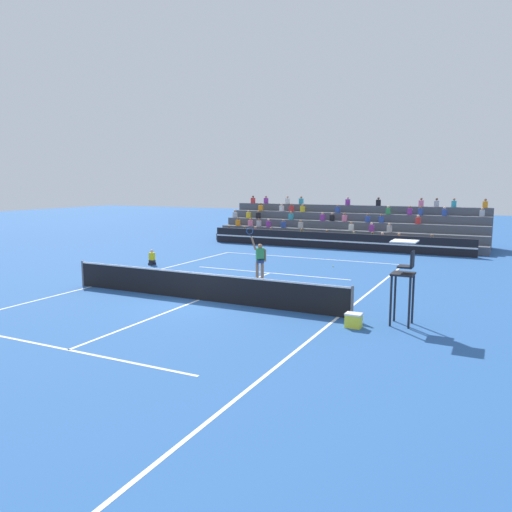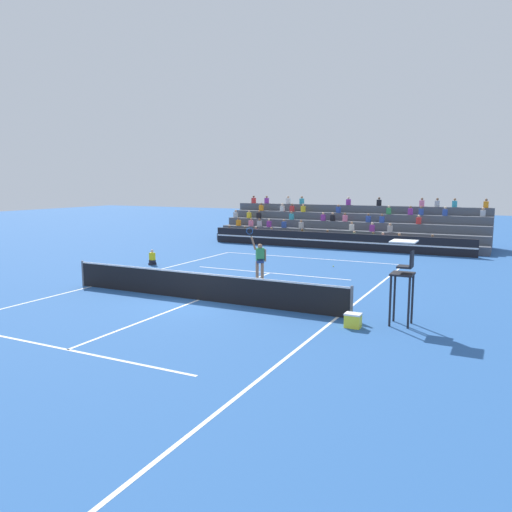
{
  "view_description": "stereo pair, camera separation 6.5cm",
  "coord_description": "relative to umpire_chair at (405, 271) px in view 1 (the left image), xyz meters",
  "views": [
    {
      "loc": [
        10.21,
        -15.69,
        4.44
      ],
      "look_at": [
        0.14,
        4.6,
        1.1
      ],
      "focal_mm": 35.0,
      "sensor_mm": 36.0,
      "label": 1
    },
    {
      "loc": [
        10.27,
        -15.66,
        4.44
      ],
      "look_at": [
        0.14,
        4.6,
        1.1
      ],
      "focal_mm": 35.0,
      "sensor_mm": 36.0,
      "label": 2
    }
  ],
  "objects": [
    {
      "name": "ground_plane",
      "position": [
        -7.58,
        0.0,
        -1.72
      ],
      "size": [
        120.0,
        120.0,
        0.0
      ],
      "primitive_type": "plane",
      "color": "#285699"
    },
    {
      "name": "umpire_chair",
      "position": [
        0.0,
        0.0,
        0.0
      ],
      "size": [
        0.76,
        0.84,
        2.67
      ],
      "color": "black",
      "rests_on": "ground"
    },
    {
      "name": "court_lines",
      "position": [
        -7.58,
        0.0,
        -1.71
      ],
      "size": [
        11.1,
        23.9,
        0.01
      ],
      "color": "white",
      "rests_on": "ground"
    },
    {
      "name": "ball_kid_courtside",
      "position": [
        -14.34,
        5.79,
        -1.39
      ],
      "size": [
        0.3,
        0.36,
        0.84
      ],
      "color": "black",
      "rests_on": "ground"
    },
    {
      "name": "tennis_player",
      "position": [
        -7.11,
        4.33,
        -0.73
      ],
      "size": [
        0.77,
        0.63,
        2.49
      ],
      "color": "#9E7051",
      "rests_on": "ground"
    },
    {
      "name": "tennis_net",
      "position": [
        -7.58,
        0.0,
        -1.17
      ],
      "size": [
        12.0,
        0.1,
        1.1
      ],
      "color": "slate",
      "rests_on": "ground"
    },
    {
      "name": "tennis_ball",
      "position": [
        -5.31,
        9.56,
        -1.68
      ],
      "size": [
        0.07,
        0.07,
        0.07
      ],
      "primitive_type": "sphere",
      "color": "#C6DB33",
      "rests_on": "ground"
    },
    {
      "name": "equipment_cooler",
      "position": [
        -1.3,
        -0.96,
        -1.49
      ],
      "size": [
        0.5,
        0.38,
        0.45
      ],
      "color": "yellow",
      "rests_on": "ground"
    },
    {
      "name": "sponsor_banner_wall",
      "position": [
        -7.58,
        16.55,
        -1.17
      ],
      "size": [
        18.0,
        0.26,
        1.1
      ],
      "color": "black",
      "rests_on": "ground"
    },
    {
      "name": "bleacher_stand",
      "position": [
        -7.59,
        20.35,
        -0.7
      ],
      "size": [
        19.25,
        4.75,
        3.38
      ],
      "color": "#4C515B",
      "rests_on": "ground"
    }
  ]
}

